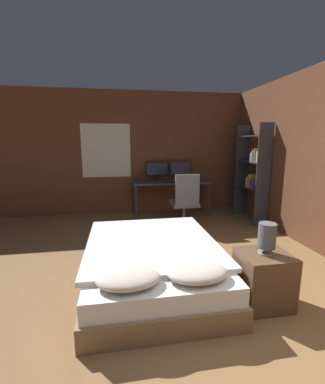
# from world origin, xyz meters

# --- Properties ---
(ground_plane) EXTENTS (20.00, 20.00, 0.00)m
(ground_plane) POSITION_xyz_m (0.00, 0.00, 0.00)
(ground_plane) COLOR brown
(wall_back) EXTENTS (12.00, 0.08, 2.70)m
(wall_back) POSITION_xyz_m (-0.01, 4.28, 1.35)
(wall_back) COLOR brown
(wall_back) RESTS_ON ground_plane
(bed) EXTENTS (1.49, 1.98, 0.54)m
(bed) POSITION_xyz_m (-0.64, 1.15, 0.23)
(bed) COLOR #846647
(bed) RESTS_ON ground_plane
(nightstand) EXTENTS (0.48, 0.43, 0.54)m
(nightstand) POSITION_xyz_m (0.38, 0.55, 0.27)
(nightstand) COLOR brown
(nightstand) RESTS_ON ground_plane
(bedside_lamp) EXTENTS (0.16, 0.16, 0.31)m
(bedside_lamp) POSITION_xyz_m (0.38, 0.55, 0.72)
(bedside_lamp) COLOR gray
(bedside_lamp) RESTS_ON nightstand
(desk) EXTENTS (1.67, 0.68, 0.76)m
(desk) POSITION_xyz_m (0.12, 3.87, 0.68)
(desk) COLOR #38383D
(desk) RESTS_ON ground_plane
(monitor_left) EXTENTS (0.49, 0.16, 0.40)m
(monitor_left) POSITION_xyz_m (-0.15, 4.11, 0.99)
(monitor_left) COLOR black
(monitor_left) RESTS_ON desk
(monitor_right) EXTENTS (0.49, 0.16, 0.40)m
(monitor_right) POSITION_xyz_m (0.39, 4.11, 0.99)
(monitor_right) COLOR black
(monitor_right) RESTS_ON desk
(keyboard) EXTENTS (0.42, 0.13, 0.02)m
(keyboard) POSITION_xyz_m (0.12, 3.64, 0.77)
(keyboard) COLOR black
(keyboard) RESTS_ON desk
(computer_mouse) EXTENTS (0.07, 0.05, 0.04)m
(computer_mouse) POSITION_xyz_m (0.42, 3.64, 0.78)
(computer_mouse) COLOR black
(computer_mouse) RESTS_ON desk
(office_chair) EXTENTS (0.52, 0.52, 1.03)m
(office_chair) POSITION_xyz_m (0.22, 3.03, 0.42)
(office_chair) COLOR black
(office_chair) RESTS_ON ground_plane
(bookshelf) EXTENTS (0.29, 0.90, 1.95)m
(bookshelf) POSITION_xyz_m (1.68, 3.16, 1.05)
(bookshelf) COLOR #333338
(bookshelf) RESTS_ON ground_plane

